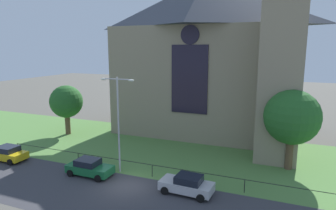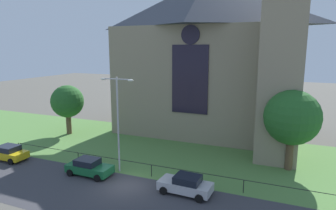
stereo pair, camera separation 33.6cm
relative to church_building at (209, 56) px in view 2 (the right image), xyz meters
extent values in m
plane|color=#56544C|center=(-1.92, -8.40, -10.27)|extent=(160.00, 160.00, 0.00)
cube|color=#38383D|center=(-1.92, -20.40, -10.27)|extent=(120.00, 8.00, 0.01)
cube|color=#517F3D|center=(-1.92, -10.40, -10.27)|extent=(120.00, 20.00, 0.01)
cube|color=gray|center=(-0.77, 0.63, -3.27)|extent=(22.00, 12.00, 14.00)
pyramid|color=#383D47|center=(-0.77, 0.63, 6.73)|extent=(22.00, 12.00, 6.00)
cube|color=black|center=(-0.77, -5.42, -2.57)|extent=(4.40, 0.16, 8.00)
cylinder|color=black|center=(-0.77, -5.42, 2.53)|extent=(2.20, 0.15, 2.20)
cube|color=gray|center=(9.23, -7.37, -1.27)|extent=(4.00, 4.00, 18.00)
cylinder|color=black|center=(-0.77, -15.90, -9.17)|extent=(32.32, 0.05, 0.05)
cylinder|color=black|center=(-16.93, -15.90, -9.72)|extent=(0.07, 0.07, 1.10)
cylinder|color=black|center=(-8.85, -15.90, -9.72)|extent=(0.06, 0.07, 1.10)
cylinder|color=black|center=(-0.77, -15.90, -9.72)|extent=(0.06, 0.07, 1.10)
cylinder|color=black|center=(7.31, -15.90, -9.72)|extent=(0.07, 0.07, 1.10)
cylinder|color=brown|center=(10.51, -9.44, -8.70)|extent=(0.69, 0.69, 3.14)
sphere|color=#235B23|center=(10.51, -9.44, -5.21)|extent=(5.13, 5.13, 5.13)
cylinder|color=brown|center=(-16.91, -7.84, -8.87)|extent=(0.67, 0.67, 2.81)
sphere|color=#235B23|center=(-16.91, -7.84, -5.86)|extent=(4.26, 4.26, 4.26)
cylinder|color=#B2B2B7|center=(-4.04, -16.00, -5.85)|extent=(0.16, 0.16, 8.84)
cylinder|color=#B2B2B7|center=(-4.74, -16.00, -1.63)|extent=(1.40, 0.10, 0.10)
cylinder|color=#B2B2B7|center=(-3.34, -16.00, -1.63)|extent=(1.40, 0.10, 0.10)
ellipsoid|color=white|center=(-5.44, -16.00, -1.68)|extent=(0.57, 0.26, 0.20)
ellipsoid|color=white|center=(-2.64, -16.00, -1.68)|extent=(0.57, 0.26, 0.20)
cube|color=gold|center=(-16.26, -17.86, -9.66)|extent=(4.21, 1.83, 0.70)
cube|color=black|center=(-16.06, -17.86, -9.04)|extent=(2.01, 1.62, 0.55)
cylinder|color=black|center=(-17.74, -16.98, -9.95)|extent=(0.64, 0.22, 0.64)
cylinder|color=black|center=(-14.78, -18.75, -9.95)|extent=(0.64, 0.22, 0.64)
cylinder|color=black|center=(-14.80, -16.95, -9.95)|extent=(0.64, 0.22, 0.64)
cube|color=#196033|center=(-6.09, -17.75, -9.66)|extent=(4.21, 1.82, 0.70)
cube|color=black|center=(-6.29, -17.75, -9.04)|extent=(2.01, 1.61, 0.55)
cylinder|color=black|center=(-4.63, -16.84, -9.95)|extent=(0.64, 0.22, 0.64)
cylinder|color=black|center=(-4.62, -18.64, -9.95)|extent=(0.64, 0.22, 0.64)
cylinder|color=black|center=(-7.57, -16.85, -9.95)|extent=(0.64, 0.22, 0.64)
cylinder|color=black|center=(-7.56, -18.65, -9.95)|extent=(0.64, 0.22, 0.64)
cube|color=#B7B7BC|center=(3.06, -17.72, -9.66)|extent=(4.27, 1.98, 0.70)
cube|color=black|center=(3.26, -17.72, -9.04)|extent=(2.07, 1.68, 0.55)
cylinder|color=black|center=(1.55, -18.55, -9.95)|extent=(0.65, 0.25, 0.64)
cylinder|color=black|center=(1.63, -16.75, -9.95)|extent=(0.65, 0.25, 0.64)
cylinder|color=black|center=(4.49, -18.68, -9.95)|extent=(0.65, 0.25, 0.64)
cylinder|color=black|center=(4.57, -16.88, -9.95)|extent=(0.65, 0.25, 0.64)
camera|label=1|loc=(9.93, -38.64, 1.07)|focal=31.98mm
camera|label=2|loc=(10.24, -38.52, 1.07)|focal=31.98mm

